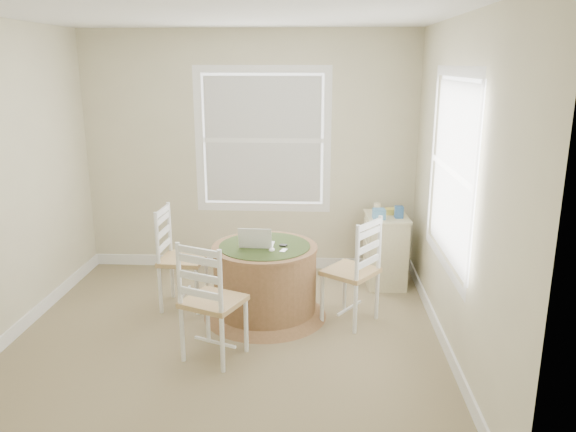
{
  "coord_description": "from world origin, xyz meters",
  "views": [
    {
      "loc": [
        0.75,
        -4.21,
        2.25
      ],
      "look_at": [
        0.49,
        0.45,
        0.97
      ],
      "focal_mm": 35.0,
      "sensor_mm": 36.0,
      "label": 1
    }
  ],
  "objects_px": {
    "chair_right": "(351,271)",
    "corner_chest": "(385,250)",
    "round_table": "(265,278)",
    "chair_near": "(214,301)",
    "laptop": "(257,243)",
    "chair_left": "(183,259)"
  },
  "relations": [
    {
      "from": "round_table",
      "to": "chair_left",
      "type": "height_order",
      "value": "chair_left"
    },
    {
      "from": "chair_near",
      "to": "chair_right",
      "type": "height_order",
      "value": "same"
    },
    {
      "from": "chair_near",
      "to": "chair_right",
      "type": "bearing_deg",
      "value": -124.0
    },
    {
      "from": "chair_near",
      "to": "laptop",
      "type": "height_order",
      "value": "chair_near"
    },
    {
      "from": "chair_near",
      "to": "corner_chest",
      "type": "relative_size",
      "value": 1.28
    },
    {
      "from": "chair_right",
      "to": "chair_near",
      "type": "bearing_deg",
      "value": -21.75
    },
    {
      "from": "round_table",
      "to": "chair_right",
      "type": "xyz_separation_m",
      "value": [
        0.77,
        -0.07,
        0.11
      ]
    },
    {
      "from": "laptop",
      "to": "chair_right",
      "type": "bearing_deg",
      "value": 178.96
    },
    {
      "from": "chair_left",
      "to": "chair_near",
      "type": "xyz_separation_m",
      "value": [
        0.46,
        -0.94,
        0.0
      ]
    },
    {
      "from": "chair_right",
      "to": "corner_chest",
      "type": "distance_m",
      "value": 1.01
    },
    {
      "from": "chair_right",
      "to": "round_table",
      "type": "bearing_deg",
      "value": -59.57
    },
    {
      "from": "round_table",
      "to": "chair_near",
      "type": "bearing_deg",
      "value": -96.03
    },
    {
      "from": "chair_near",
      "to": "laptop",
      "type": "distance_m",
      "value": 0.83
    },
    {
      "from": "round_table",
      "to": "laptop",
      "type": "height_order",
      "value": "laptop"
    },
    {
      "from": "corner_chest",
      "to": "chair_near",
      "type": "bearing_deg",
      "value": -136.07
    },
    {
      "from": "chair_left",
      "to": "laptop",
      "type": "xyz_separation_m",
      "value": [
        0.72,
        -0.19,
        0.23
      ]
    },
    {
      "from": "corner_chest",
      "to": "laptop",
      "type": "bearing_deg",
      "value": -148.47
    },
    {
      "from": "chair_left",
      "to": "laptop",
      "type": "distance_m",
      "value": 0.78
    },
    {
      "from": "chair_left",
      "to": "chair_near",
      "type": "distance_m",
      "value": 1.05
    },
    {
      "from": "chair_near",
      "to": "chair_right",
      "type": "distance_m",
      "value": 1.3
    },
    {
      "from": "round_table",
      "to": "corner_chest",
      "type": "xyz_separation_m",
      "value": [
        1.18,
        0.84,
        0.0
      ]
    },
    {
      "from": "laptop",
      "to": "corner_chest",
      "type": "distance_m",
      "value": 1.55
    }
  ]
}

